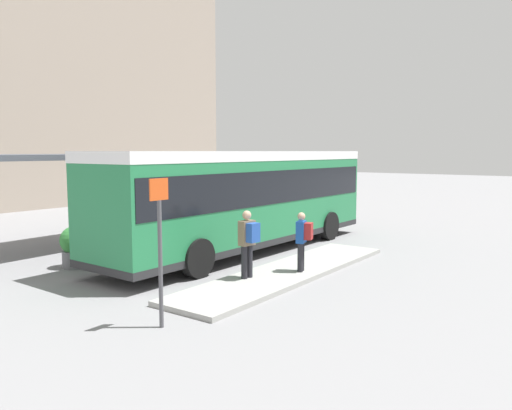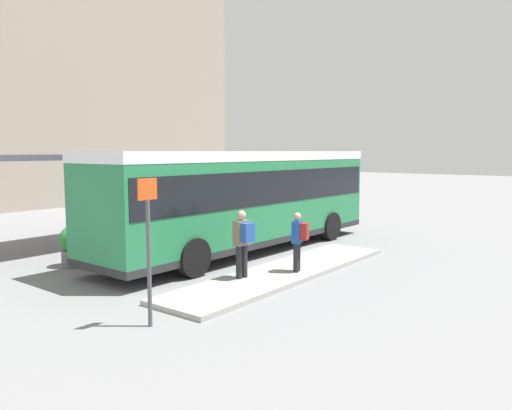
% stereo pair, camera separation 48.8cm
% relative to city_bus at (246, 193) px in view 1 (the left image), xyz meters
% --- Properties ---
extents(ground_plane, '(120.00, 120.00, 0.00)m').
position_rel_city_bus_xyz_m(ground_plane, '(-0.01, 0.00, -1.92)').
color(ground_plane, gray).
extents(curb_island, '(8.29, 1.80, 0.12)m').
position_rel_city_bus_xyz_m(curb_island, '(-1.84, -2.83, -1.86)').
color(curb_island, '#9E9E99').
rests_on(curb_island, ground_plane).
extents(city_bus, '(11.45, 2.77, 3.29)m').
position_rel_city_bus_xyz_m(city_bus, '(0.00, 0.00, 0.00)').
color(city_bus, '#237A47').
rests_on(city_bus, ground_plane).
extents(pedestrian_waiting, '(0.44, 0.47, 1.71)m').
position_rel_city_bus_xyz_m(pedestrian_waiting, '(-3.20, -2.50, -0.82)').
color(pedestrian_waiting, '#232328').
rests_on(pedestrian_waiting, curb_island).
extents(pedestrian_companion, '(0.44, 0.48, 1.57)m').
position_rel_city_bus_xyz_m(pedestrian_companion, '(-1.77, -3.22, -0.89)').
color(pedestrian_companion, '#232328').
rests_on(pedestrian_companion, curb_island).
extents(bicycle_red, '(0.48, 1.79, 0.77)m').
position_rel_city_bus_xyz_m(bicycle_red, '(7.52, 1.02, -1.53)').
color(bicycle_red, black).
rests_on(bicycle_red, ground_plane).
extents(bicycle_green, '(0.48, 1.77, 0.77)m').
position_rel_city_bus_xyz_m(bicycle_green, '(7.72, 1.89, -1.53)').
color(bicycle_green, black).
rests_on(bicycle_green, ground_plane).
extents(bicycle_blue, '(0.48, 1.60, 0.69)m').
position_rel_city_bus_xyz_m(bicycle_blue, '(7.69, 2.76, -1.57)').
color(bicycle_blue, black).
rests_on(bicycle_blue, ground_plane).
extents(bicycle_white, '(0.48, 1.56, 0.67)m').
position_rel_city_bus_xyz_m(bicycle_white, '(7.66, 3.63, -1.58)').
color(bicycle_white, black).
rests_on(bicycle_white, ground_plane).
extents(station_shelter, '(10.35, 3.33, 3.19)m').
position_rel_city_bus_xyz_m(station_shelter, '(-1.84, 5.26, 1.15)').
color(station_shelter, '#4C515B').
rests_on(station_shelter, ground_plane).
extents(potted_planter_near_shelter, '(0.80, 0.80, 1.18)m').
position_rel_city_bus_xyz_m(potted_planter_near_shelter, '(-4.75, 2.50, -1.30)').
color(potted_planter_near_shelter, slate).
rests_on(potted_planter_near_shelter, ground_plane).
extents(platform_sign, '(0.44, 0.08, 2.80)m').
position_rel_city_bus_xyz_m(platform_sign, '(-6.69, -3.09, -0.36)').
color(platform_sign, '#4C4C51').
rests_on(platform_sign, ground_plane).
extents(station_building, '(26.42, 11.24, 18.26)m').
position_rel_city_bus_xyz_m(station_building, '(4.60, 22.16, 7.21)').
color(station_building, gray).
rests_on(station_building, ground_plane).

